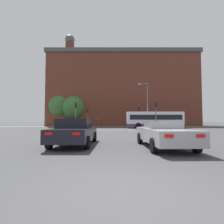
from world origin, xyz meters
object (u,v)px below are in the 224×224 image
at_px(traffic_light_near_right, 155,111).
at_px(traffic_light_far_right, 139,114).
at_px(pedestrian_walking_east, 98,122).
at_px(traffic_light_near_left, 75,111).
at_px(pedestrian_waiting, 86,122).
at_px(car_roadster_right, 163,134).
at_px(pedestrian_walking_west, 150,122).
at_px(car_saloon_left, 75,132).
at_px(traffic_light_far_left, 87,115).
at_px(street_lamp_junction, 146,101).
at_px(bus_crossing_lead, 154,119).

bearing_deg(traffic_light_near_right, traffic_light_far_right, 91.32).
bearing_deg(pedestrian_walking_east, traffic_light_near_left, -78.77).
height_order(traffic_light_far_right, pedestrian_waiting, traffic_light_far_right).
relative_size(car_roadster_right, traffic_light_near_right, 1.18).
bearing_deg(pedestrian_waiting, pedestrian_walking_west, -83.52).
bearing_deg(traffic_light_near_left, pedestrian_waiting, 91.64).
height_order(car_saloon_left, car_roadster_right, car_saloon_left).
bearing_deg(car_roadster_right, traffic_light_near_right, 75.40).
relative_size(traffic_light_far_left, pedestrian_walking_east, 2.19).
height_order(car_roadster_right, traffic_light_far_right, traffic_light_far_right).
bearing_deg(street_lamp_junction, traffic_light_near_left, -152.87).
bearing_deg(street_lamp_junction, traffic_light_far_right, 90.92).
distance_m(bus_crossing_lead, street_lamp_junction, 3.73).
distance_m(traffic_light_near_right, traffic_light_far_left, 18.50).
bearing_deg(traffic_light_near_right, traffic_light_far_left, 131.05).
height_order(car_saloon_left, pedestrian_waiting, pedestrian_waiting).
bearing_deg(street_lamp_junction, bus_crossing_lead, 3.28).
bearing_deg(car_saloon_left, traffic_light_far_right, 75.55).
relative_size(traffic_light_near_left, traffic_light_far_right, 0.91).
bearing_deg(street_lamp_junction, pedestrian_walking_east, 137.02).
height_order(car_saloon_left, bus_crossing_lead, bus_crossing_lead).
bearing_deg(pedestrian_walking_west, pedestrian_walking_east, 39.36).
distance_m(car_saloon_left, street_lamp_junction, 24.30).
xyz_separation_m(car_saloon_left, traffic_light_near_left, (-3.40, 16.36, 2.01)).
bearing_deg(bus_crossing_lead, pedestrian_walking_west, 172.50).
xyz_separation_m(traffic_light_far_right, pedestrian_walking_west, (2.81, 1.02, -1.96)).
distance_m(traffic_light_far_right, street_lamp_junction, 8.24).
relative_size(traffic_light_near_right, traffic_light_near_left, 1.03).
relative_size(car_roadster_right, traffic_light_near_left, 1.21).
bearing_deg(car_roadster_right, car_saloon_left, 167.03).
height_order(traffic_light_near_right, pedestrian_walking_west, traffic_light_near_right).
distance_m(car_saloon_left, bus_crossing_lead, 24.58).
bearing_deg(pedestrian_waiting, traffic_light_near_right, -136.59).
distance_m(car_saloon_left, traffic_light_far_right, 31.58).
relative_size(traffic_light_near_left, street_lamp_junction, 0.48).
height_order(car_roadster_right, pedestrian_waiting, pedestrian_waiting).
distance_m(pedestrian_waiting, pedestrian_walking_east, 2.82).
bearing_deg(pedestrian_waiting, traffic_light_far_right, -87.30).
bearing_deg(pedestrian_waiting, street_lamp_junction, -120.76).
bearing_deg(street_lamp_junction, pedestrian_waiting, 147.24).
bearing_deg(street_lamp_junction, traffic_light_near_right, -88.17).
bearing_deg(traffic_light_far_left, pedestrian_walking_west, 4.92).
xyz_separation_m(bus_crossing_lead, pedestrian_walking_west, (1.17, 8.92, -0.57)).
distance_m(car_roadster_right, traffic_light_far_left, 32.21).
xyz_separation_m(street_lamp_junction, pedestrian_waiting, (-12.19, 7.85, -4.03)).
height_order(bus_crossing_lead, pedestrian_waiting, bus_crossing_lead).
distance_m(traffic_light_near_right, pedestrian_walking_east, 18.11).
relative_size(car_saloon_left, pedestrian_walking_east, 2.64).
bearing_deg(traffic_light_near_left, traffic_light_far_right, 50.27).
distance_m(traffic_light_near_right, pedestrian_waiting, 18.82).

